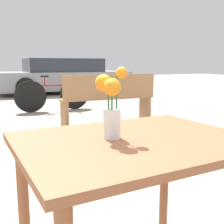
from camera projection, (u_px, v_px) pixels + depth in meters
The scene contains 5 objects.
table_front at pixel (134, 164), 1.16m from camera, with size 0.93×0.72×0.73m.
flower_vase at pixel (111, 107), 1.11m from camera, with size 0.12×0.13×0.29m.
bench_middle at pixel (109, 97), 4.75m from camera, with size 1.64×0.45×0.85m.
bicycle at pixel (53, 95), 6.11m from camera, with size 1.64×0.44×0.77m.
parked_car at pixel (63, 76), 9.90m from camera, with size 4.62×2.09×1.19m.
Camera 1 is at (-0.58, -0.94, 1.03)m, focal length 45.00 mm.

